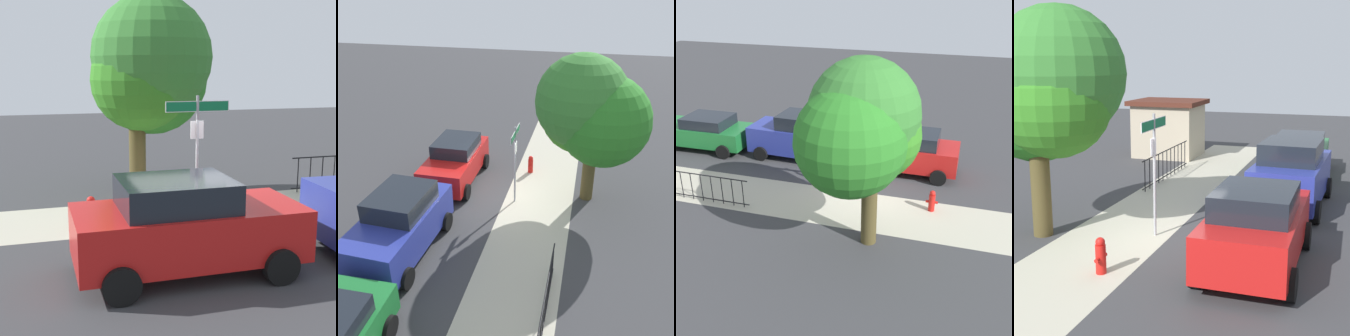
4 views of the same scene
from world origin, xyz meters
TOP-DOWN VIEW (x-y plane):
  - ground_plane at (0.00, 0.00)m, footprint 60.00×60.00m
  - sidewalk_strip at (2.00, 1.30)m, footprint 24.00×2.60m
  - street_sign at (0.31, 0.40)m, footprint 1.55×0.07m
  - shade_tree at (-0.23, 2.90)m, footprint 3.47×4.02m
  - car_red at (-0.86, -2.36)m, footprint 4.12×2.02m
  - car_blue at (3.98, -2.49)m, footprint 4.29×2.20m
  - iron_fence at (6.28, 2.30)m, footprint 4.59×0.04m
  - fire_hydrant at (-2.21, 0.60)m, footprint 0.42×0.22m

SIDE VIEW (x-z plane):
  - ground_plane at x=0.00m, z-range 0.00..0.00m
  - sidewalk_strip at x=2.00m, z-range 0.00..0.00m
  - fire_hydrant at x=-2.21m, z-range -0.01..0.77m
  - iron_fence at x=6.28m, z-range 0.02..1.09m
  - car_red at x=-0.86m, z-range 0.01..1.79m
  - car_blue at x=3.98m, z-range 0.00..2.02m
  - street_sign at x=0.31m, z-range 0.66..3.72m
  - shade_tree at x=-0.23m, z-range 0.80..6.42m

